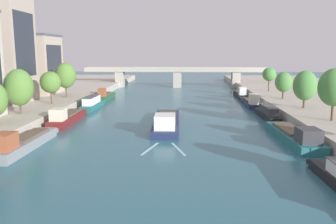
% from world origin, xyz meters
% --- Properties ---
extents(barge_midriver, '(4.49, 20.93, 3.10)m').
position_xyz_m(barge_midriver, '(-0.36, 38.38, 0.90)').
color(barge_midriver, '#1E284C').
rests_on(barge_midriver, ground).
extents(wake_behind_barge, '(5.60, 5.93, 0.03)m').
position_xyz_m(wake_behind_barge, '(0.06, 25.15, 0.01)').
color(wake_behind_barge, '#A0CCD6').
rests_on(wake_behind_barge, ground).
extents(moored_boat_left_midway, '(3.04, 15.08, 3.15)m').
position_xyz_m(moored_boat_left_midway, '(-17.84, 23.91, 0.96)').
color(moored_boat_left_midway, gray).
rests_on(moored_boat_left_midway, ground).
extents(moored_boat_left_downstream, '(3.21, 14.56, 3.22)m').
position_xyz_m(moored_boat_left_downstream, '(-17.96, 40.65, 0.99)').
color(moored_boat_left_downstream, maroon).
rests_on(moored_boat_left_downstream, ground).
extents(moored_boat_left_second, '(2.63, 12.81, 2.79)m').
position_xyz_m(moored_boat_left_second, '(-17.69, 56.47, 1.16)').
color(moored_boat_left_second, '#23666B').
rests_on(moored_boat_left_second, ground).
extents(moored_boat_left_upstream, '(2.56, 12.22, 3.20)m').
position_xyz_m(moored_boat_left_upstream, '(-18.10, 71.05, 0.95)').
color(moored_boat_left_upstream, '#235633').
rests_on(moored_boat_left_upstream, ground).
extents(moored_boat_right_lone, '(4.05, 16.67, 2.97)m').
position_xyz_m(moored_boat_right_lone, '(17.87, 29.46, 0.91)').
color(moored_boat_right_lone, '#23666B').
rests_on(moored_boat_right_lone, ground).
extents(moored_boat_right_end, '(2.48, 12.67, 2.45)m').
position_xyz_m(moored_boat_right_end, '(18.20, 46.89, 1.02)').
color(moored_boat_right_end, black).
rests_on(moored_boat_right_end, ground).
extents(moored_boat_right_downstream, '(2.69, 14.52, 3.28)m').
position_xyz_m(moored_boat_right_downstream, '(17.76, 61.56, 0.95)').
color(moored_boat_right_downstream, '#1E284C').
rests_on(moored_boat_right_downstream, ground).
extents(moored_boat_right_upstream, '(2.58, 12.55, 3.16)m').
position_xyz_m(moored_boat_right_upstream, '(17.95, 77.42, 0.92)').
color(moored_boat_right_upstream, black).
rests_on(moored_boat_right_upstream, ground).
extents(tree_left_second, '(4.77, 4.77, 7.61)m').
position_xyz_m(tree_left_second, '(-25.27, 38.85, 6.41)').
color(tree_left_second, brown).
rests_on(tree_left_second, quay_left).
extents(tree_left_distant, '(4.14, 4.14, 6.54)m').
position_xyz_m(tree_left_distant, '(-24.49, 50.62, 6.25)').
color(tree_left_distant, brown).
rests_on(tree_left_distant, quay_left).
extents(tree_left_past_mid, '(4.71, 4.71, 7.97)m').
position_xyz_m(tree_left_past_mid, '(-24.89, 60.77, 6.95)').
color(tree_left_past_mid, brown).
rests_on(tree_left_past_mid, quay_left).
extents(tree_right_distant, '(4.74, 4.74, 8.01)m').
position_xyz_m(tree_right_distant, '(25.22, 35.34, 7.02)').
color(tree_right_distant, brown).
rests_on(tree_right_distant, quay_right).
extents(tree_right_end_of_row, '(4.34, 4.34, 7.03)m').
position_xyz_m(tree_right_end_of_row, '(25.01, 47.44, 6.15)').
color(tree_right_end_of_row, brown).
rests_on(tree_right_end_of_row, quay_right).
extents(tree_right_second, '(3.78, 3.78, 6.01)m').
position_xyz_m(tree_right_second, '(24.70, 60.38, 5.65)').
color(tree_right_second, brown).
rests_on(tree_right_second, quay_right).
extents(tree_right_past_mid, '(3.56, 3.56, 6.32)m').
position_xyz_m(tree_right_past_mid, '(25.13, 75.78, 6.40)').
color(tree_right_past_mid, brown).
rests_on(tree_right_past_mid, quay_right).
extents(building_left_corner, '(10.73, 11.32, 22.09)m').
position_xyz_m(building_left_corner, '(-35.18, 52.37, 12.98)').
color(building_left_corner, '#A89989').
rests_on(building_left_corner, quay_left).
extents(building_left_middle, '(10.95, 12.44, 14.71)m').
position_xyz_m(building_left_middle, '(-35.18, 67.61, 9.29)').
color(building_left_middle, '#B2A38E').
rests_on(building_left_middle, quay_left).
extents(bridge_far, '(64.56, 4.40, 7.01)m').
position_xyz_m(bridge_far, '(0.00, 102.93, 4.51)').
color(bridge_far, '#ADA899').
rests_on(bridge_far, ground).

